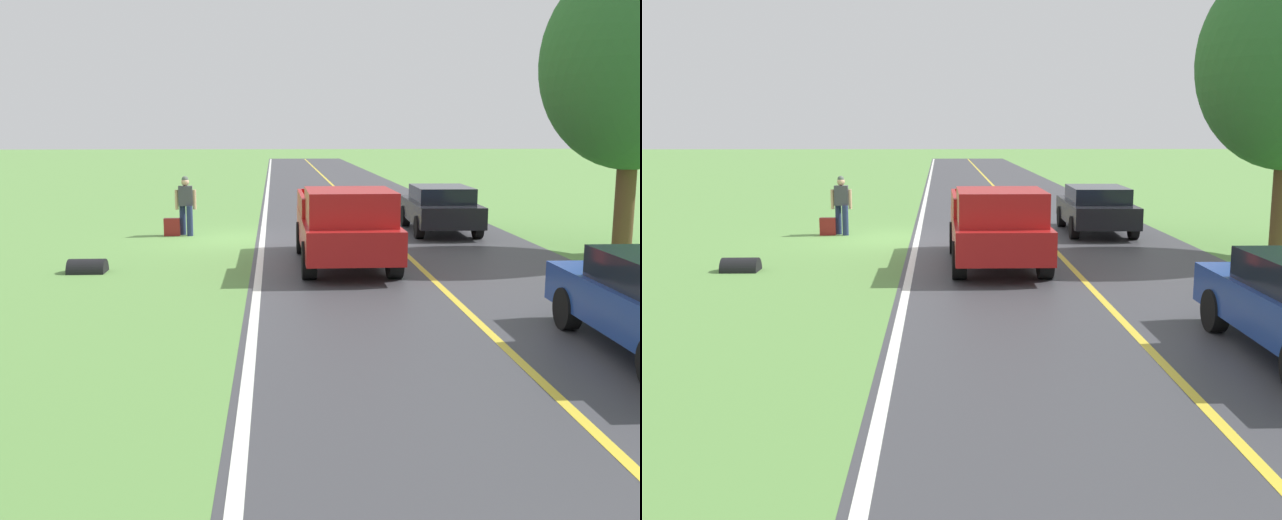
% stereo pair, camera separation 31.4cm
% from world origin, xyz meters
% --- Properties ---
extents(ground_plane, '(200.00, 200.00, 0.00)m').
position_xyz_m(ground_plane, '(0.00, 0.00, 0.00)').
color(ground_plane, '#609347').
extents(road_surface, '(7.65, 120.00, 0.00)m').
position_xyz_m(road_surface, '(-4.46, 0.00, 0.00)').
color(road_surface, '#3D3D42').
rests_on(road_surface, ground).
extents(lane_edge_line, '(0.16, 117.60, 0.00)m').
position_xyz_m(lane_edge_line, '(-0.82, 0.00, 0.01)').
color(lane_edge_line, silver).
rests_on(lane_edge_line, ground).
extents(lane_centre_line, '(0.14, 117.60, 0.00)m').
position_xyz_m(lane_centre_line, '(-4.46, 0.00, 0.01)').
color(lane_centre_line, gold).
rests_on(lane_centre_line, ground).
extents(hitchhiker_walking, '(0.62, 0.51, 1.75)m').
position_xyz_m(hitchhiker_walking, '(1.44, -0.87, 0.98)').
color(hitchhiker_walking, navy).
rests_on(hitchhiker_walking, ground).
extents(suitcase_carried, '(0.47, 0.22, 0.52)m').
position_xyz_m(suitcase_carried, '(1.85, -0.77, 0.26)').
color(suitcase_carried, maroon).
rests_on(suitcase_carried, ground).
extents(pickup_truck_passing, '(2.11, 5.41, 1.82)m').
position_xyz_m(pickup_truck_passing, '(-2.78, 4.50, 0.97)').
color(pickup_truck_passing, '#B21919').
rests_on(pickup_truck_passing, ground).
extents(sedan_near_oncoming, '(2.04, 4.46, 1.41)m').
position_xyz_m(sedan_near_oncoming, '(-6.21, -1.07, 0.75)').
color(sedan_near_oncoming, black).
rests_on(sedan_near_oncoming, ground).
extents(drainage_culvert, '(0.80, 0.60, 0.60)m').
position_xyz_m(drainage_culvert, '(2.93, 4.89, 0.00)').
color(drainage_culvert, black).
rests_on(drainage_culvert, ground).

